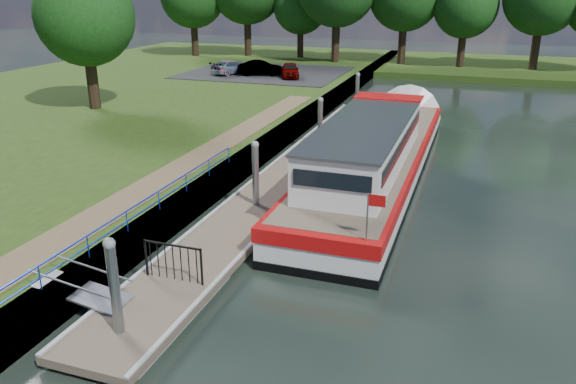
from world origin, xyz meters
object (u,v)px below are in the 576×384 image
(car_a, at_px, (290,70))
(car_c, at_px, (232,67))
(barge, at_px, (378,153))
(pontoon, at_px, (293,174))
(car_b, at_px, (260,68))

(car_a, distance_m, car_c, 5.53)
(barge, relative_size, car_c, 5.22)
(barge, xyz_separation_m, car_a, (-11.52, 21.28, 0.37))
(barge, height_order, car_a, barge)
(pontoon, xyz_separation_m, car_c, (-13.46, 23.00, 1.24))
(barge, bearing_deg, car_a, 118.43)
(barge, bearing_deg, car_b, 123.76)
(barge, bearing_deg, car_c, 128.58)
(car_a, bearing_deg, barge, -81.93)
(car_b, bearing_deg, car_c, 78.01)
(car_c, bearing_deg, car_a, -156.58)
(pontoon, bearing_deg, car_a, 109.09)
(barge, xyz_separation_m, car_c, (-17.05, 21.38, 0.34))
(barge, height_order, car_b, barge)
(barge, bearing_deg, pontoon, -155.75)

